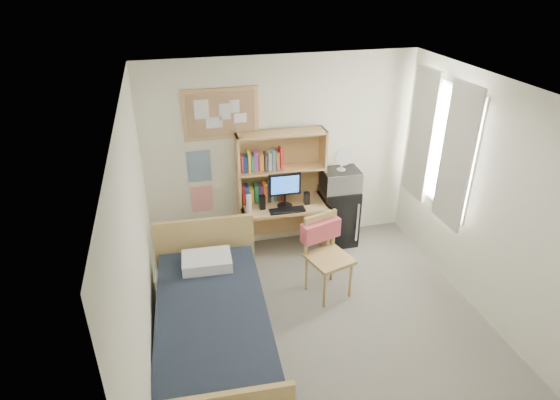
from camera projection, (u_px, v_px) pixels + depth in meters
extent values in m
cube|color=gray|center=(330.00, 339.00, 5.01)|extent=(3.60, 4.20, 0.02)
cube|color=white|center=(346.00, 100.00, 3.81)|extent=(3.60, 4.20, 0.02)
cube|color=white|center=(282.00, 154.00, 6.21)|extent=(3.60, 0.04, 2.60)
cube|color=white|center=(140.00, 263.00, 4.01)|extent=(0.04, 4.20, 2.60)
cube|color=white|center=(502.00, 213.00, 4.80)|extent=(0.04, 4.20, 2.60)
cube|color=white|center=(440.00, 145.00, 5.68)|extent=(0.10, 1.40, 1.70)
cube|color=silver|center=(456.00, 158.00, 5.33)|extent=(0.04, 0.55, 1.70)
cube|color=silver|center=(421.00, 135.00, 6.02)|extent=(0.04, 0.55, 1.70)
cube|color=tan|center=(221.00, 114.00, 5.74)|extent=(0.94, 0.03, 0.64)
cube|color=#215785|center=(199.00, 166.00, 5.99)|extent=(0.30, 0.01, 0.42)
cube|color=red|center=(202.00, 199.00, 6.20)|extent=(0.28, 0.01, 0.36)
cube|color=tan|center=(284.00, 227.00, 6.37)|extent=(1.16, 0.60, 0.72)
cube|color=tan|center=(329.00, 258.00, 5.46)|extent=(0.63, 0.63, 1.01)
cube|color=black|center=(338.00, 215.00, 6.55)|extent=(0.50, 0.50, 0.83)
cube|color=black|center=(214.00, 335.00, 4.64)|extent=(1.23, 2.27, 0.61)
cube|color=tan|center=(281.00, 167.00, 6.11)|extent=(1.17, 0.33, 0.95)
cube|color=black|center=(285.00, 191.00, 6.05)|extent=(0.42, 0.04, 0.45)
cube|color=black|center=(287.00, 210.00, 6.03)|extent=(0.47, 0.16, 0.02)
cube|color=black|center=(262.00, 202.00, 6.05)|extent=(0.08, 0.08, 0.18)
cube|color=black|center=(307.00, 198.00, 6.17)|extent=(0.07, 0.07, 0.17)
cylinder|color=white|center=(249.00, 203.00, 5.97)|extent=(0.07, 0.07, 0.24)
cube|color=#DB5360|center=(321.00, 230.00, 5.48)|extent=(0.51, 0.28, 0.23)
cube|color=silver|center=(340.00, 180.00, 6.28)|extent=(0.50, 0.38, 0.28)
cylinder|color=white|center=(342.00, 160.00, 6.15)|extent=(0.24, 0.24, 0.30)
cube|color=white|center=(207.00, 261.00, 5.12)|extent=(0.55, 0.40, 0.13)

